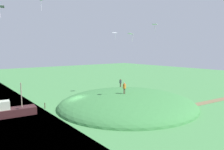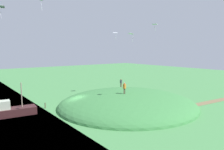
# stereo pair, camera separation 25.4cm
# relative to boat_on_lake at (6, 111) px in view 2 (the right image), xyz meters

# --- Properties ---
(ground_plane) EXTENTS (160.00, 160.00, 0.00)m
(ground_plane) POSITION_rel_boat_on_lake_xyz_m (9.30, -1.63, -0.78)
(ground_plane) COLOR #428046
(grass_hill) EXTENTS (22.29, 21.81, 4.60)m
(grass_hill) POSITION_rel_boat_on_lake_xyz_m (16.74, -5.49, -0.78)
(grass_hill) COLOR #39793E
(grass_hill) RESTS_ON ground_plane
(dirt_path) EXTENTS (13.85, 2.87, 0.04)m
(dirt_path) POSITION_rel_boat_on_lake_xyz_m (30.58, -12.64, -0.76)
(dirt_path) COLOR brown
(dirt_path) RESTS_ON ground_plane
(boat_on_lake) EXTENTS (7.30, 2.77, 4.46)m
(boat_on_lake) POSITION_rel_boat_on_lake_xyz_m (0.00, 0.00, 0.00)
(boat_on_lake) COLOR #381B1D
(boat_on_lake) RESTS_ON lake_water
(person_walking_path) EXTENTS (0.66, 0.66, 1.73)m
(person_walking_path) POSITION_rel_boat_on_lake_xyz_m (15.26, -6.49, 2.56)
(person_walking_path) COLOR brown
(person_walking_path) RESTS_ON grass_hill
(person_near_shore) EXTENTS (0.46, 0.46, 1.59)m
(person_near_shore) POSITION_rel_boat_on_lake_xyz_m (20.71, 0.86, 1.89)
(person_near_shore) COLOR brown
(person_near_shore) RESTS_ON grass_hill
(kite_1) EXTENTS (0.70, 0.80, 1.20)m
(kite_1) POSITION_rel_boat_on_lake_xyz_m (16.64, -10.98, 11.46)
(kite_1) COLOR white
(kite_5) EXTENTS (1.18, 1.37, 1.55)m
(kite_5) POSITION_rel_boat_on_lake_xyz_m (19.64, -3.03, 10.85)
(kite_5) COLOR white
(kite_7) EXTENTS (0.53, 0.76, 1.73)m
(kite_7) POSITION_rel_boat_on_lake_xyz_m (5.66, 1.11, 15.26)
(kite_7) COLOR white
(kite_8) EXTENTS (1.38, 1.14, 1.68)m
(kite_8) POSITION_rel_boat_on_lake_xyz_m (0.48, 2.59, 13.98)
(kite_8) COLOR white
(kite_9) EXTENTS (1.08, 0.86, 1.38)m
(kite_9) POSITION_rel_boat_on_lake_xyz_m (20.43, 2.39, 11.40)
(kite_9) COLOR white
(mooring_post) EXTENTS (0.14, 0.14, 0.89)m
(mooring_post) POSITION_rel_boat_on_lake_xyz_m (5.59, 0.84, -0.33)
(mooring_post) COLOR brown
(mooring_post) RESTS_ON ground_plane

